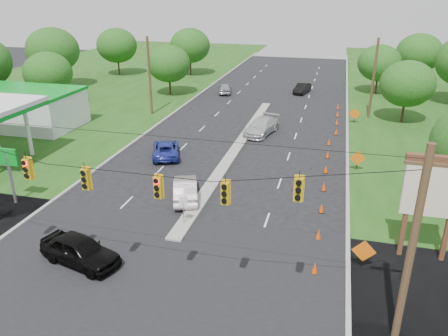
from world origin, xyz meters
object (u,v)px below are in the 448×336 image
(gas_station, at_px, (13,107))
(blue_pickup, at_px, (166,149))
(pylon_sign, at_px, (438,192))
(white_sedan, at_px, (185,189))
(black_sedan, at_px, (80,250))

(gas_station, bearing_deg, blue_pickup, -9.26)
(pylon_sign, xyz_separation_m, blue_pickup, (-19.99, 11.12, -3.32))
(gas_station, bearing_deg, white_sedan, -25.18)
(gas_station, height_order, blue_pickup, gas_station)
(black_sedan, bearing_deg, gas_station, 59.90)
(black_sedan, xyz_separation_m, blue_pickup, (-1.56, 16.57, -0.13))
(blue_pickup, bearing_deg, gas_station, -30.35)
(pylon_sign, bearing_deg, gas_station, 159.69)
(pylon_sign, xyz_separation_m, black_sedan, (-18.43, -5.45, -3.18))
(gas_station, height_order, pylon_sign, pylon_sign)
(gas_station, xyz_separation_m, white_sedan, (22.46, -10.56, -1.81))
(gas_station, xyz_separation_m, pylon_sign, (37.95, -14.05, 1.42))
(white_sedan, bearing_deg, black_sedan, 52.20)
(white_sedan, xyz_separation_m, blue_pickup, (-4.50, 7.63, -0.08))
(pylon_sign, height_order, black_sedan, pylon_sign)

